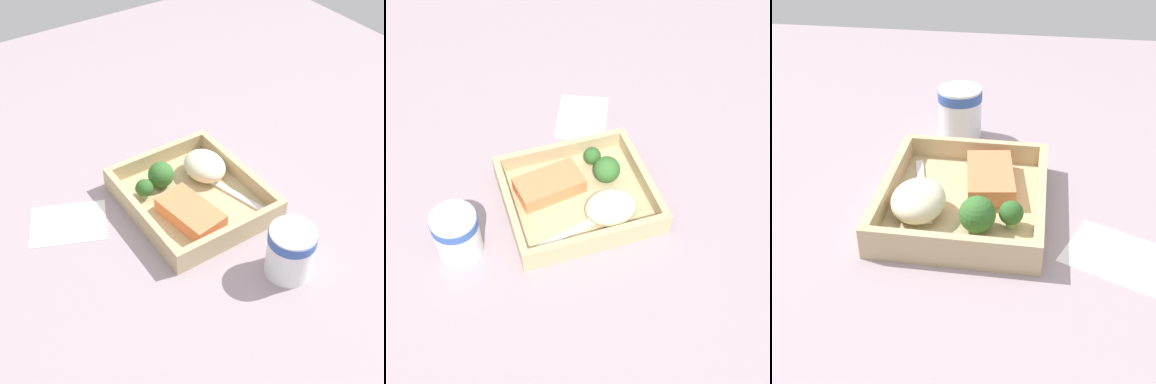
# 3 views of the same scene
# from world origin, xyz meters

# --- Properties ---
(ground_plane) EXTENTS (1.60, 1.60, 0.02)m
(ground_plane) POSITION_xyz_m (0.00, 0.00, -0.01)
(ground_plane) COLOR #9D8B93
(takeout_tray) EXTENTS (0.25, 0.22, 0.01)m
(takeout_tray) POSITION_xyz_m (0.00, 0.00, 0.01)
(takeout_tray) COLOR tan
(takeout_tray) RESTS_ON ground_plane
(tray_rim) EXTENTS (0.25, 0.22, 0.03)m
(tray_rim) POSITION_xyz_m (0.00, 0.00, 0.03)
(tray_rim) COLOR tan
(tray_rim) RESTS_ON takeout_tray
(salmon_fillet) EXTENTS (0.12, 0.08, 0.03)m
(salmon_fillet) POSITION_xyz_m (-0.04, 0.03, 0.03)
(salmon_fillet) COLOR #EE7F4C
(salmon_fillet) RESTS_ON takeout_tray
(mashed_potatoes) EXTENTS (0.09, 0.07, 0.05)m
(mashed_potatoes) POSITION_xyz_m (0.04, -0.05, 0.03)
(mashed_potatoes) COLOR beige
(mashed_potatoes) RESTS_ON takeout_tray
(broccoli_floret_1) EXTENTS (0.05, 0.05, 0.05)m
(broccoli_floret_1) POSITION_xyz_m (0.06, 0.03, 0.04)
(broccoli_floret_1) COLOR #789957
(broccoli_floret_1) RESTS_ON takeout_tray
(broccoli_floret_2) EXTENTS (0.03, 0.03, 0.04)m
(broccoli_floret_2) POSITION_xyz_m (0.05, 0.07, 0.03)
(broccoli_floret_2) COLOR #84AF67
(broccoli_floret_2) RESTS_ON takeout_tray
(fork) EXTENTS (0.16, 0.06, 0.00)m
(fork) POSITION_xyz_m (-0.01, -0.06, 0.01)
(fork) COLOR white
(fork) RESTS_ON takeout_tray
(paper_cup) EXTENTS (0.07, 0.07, 0.09)m
(paper_cup) POSITION_xyz_m (-0.21, -0.04, 0.05)
(paper_cup) COLOR white
(paper_cup) RESTS_ON ground_plane
(receipt_slip) EXTENTS (0.14, 0.16, 0.00)m
(receipt_slip) POSITION_xyz_m (0.07, 0.20, 0.00)
(receipt_slip) COLOR white
(receipt_slip) RESTS_ON ground_plane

